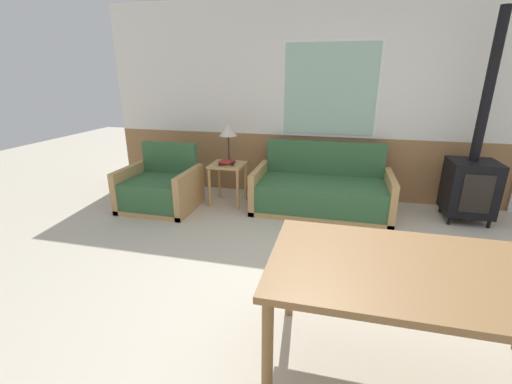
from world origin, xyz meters
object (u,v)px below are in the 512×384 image
(wood_stove, at_px, (471,178))
(dining_table, at_px, (421,280))
(armchair, at_px, (161,190))
(side_table, at_px, (228,172))
(table_lamp, at_px, (228,132))
(couch, at_px, (321,192))

(wood_stove, bearing_deg, dining_table, -112.04)
(armchair, distance_m, side_table, 0.93)
(table_lamp, height_order, dining_table, table_lamp)
(couch, xyz_separation_m, dining_table, (0.67, -2.60, 0.42))
(side_table, bearing_deg, wood_stove, 2.71)
(armchair, height_order, table_lamp, table_lamp)
(table_lamp, relative_size, wood_stove, 0.22)
(dining_table, bearing_deg, wood_stove, 67.96)
(couch, distance_m, armchair, 2.15)
(couch, bearing_deg, wood_stove, 3.16)
(dining_table, bearing_deg, armchair, 142.02)
(armchair, bearing_deg, wood_stove, 4.43)
(couch, height_order, dining_table, couch)
(side_table, bearing_deg, armchair, -155.21)
(table_lamp, height_order, wood_stove, wood_stove)
(side_table, bearing_deg, dining_table, -52.63)
(armchair, relative_size, wood_stove, 0.39)
(side_table, bearing_deg, couch, 2.09)
(side_table, xyz_separation_m, wood_stove, (3.04, 0.14, 0.09))
(armchair, distance_m, table_lamp, 1.20)
(couch, bearing_deg, table_lamp, 178.52)
(table_lamp, bearing_deg, side_table, -86.97)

